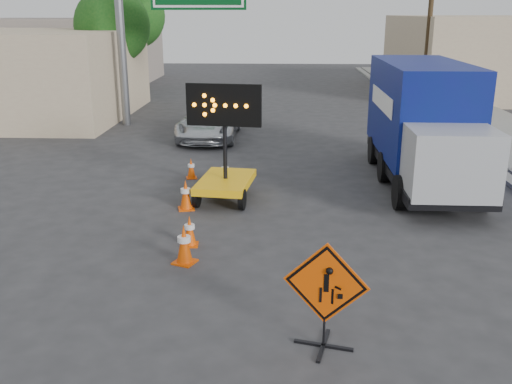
# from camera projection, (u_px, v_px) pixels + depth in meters

# --- Properties ---
(ground) EXTENTS (100.00, 100.00, 0.00)m
(ground) POSITION_uv_depth(u_px,v_px,m) (250.00, 365.00, 8.14)
(ground) COLOR #2D2D30
(ground) RESTS_ON ground
(curb_right) EXTENTS (0.40, 60.00, 0.12)m
(curb_right) POSITION_uv_depth(u_px,v_px,m) (456.00, 140.00, 22.11)
(curb_right) COLOR gray
(curb_right) RESTS_ON ground
(storefront_left_far) EXTENTS (12.00, 10.00, 4.40)m
(storefront_left_far) POSITION_uv_depth(u_px,v_px,m) (65.00, 51.00, 40.48)
(storefront_left_far) COLOR gray
(storefront_left_far) RESTS_ON ground
(building_right_far) EXTENTS (10.00, 14.00, 4.60)m
(building_right_far) POSITION_uv_depth(u_px,v_px,m) (484.00, 54.00, 35.48)
(building_right_far) COLOR #BFAD8A
(building_right_far) RESTS_ON ground
(highway_gantry) EXTENTS (6.18, 0.38, 6.90)m
(highway_gantry) POSITION_uv_depth(u_px,v_px,m) (167.00, 6.00, 23.89)
(highway_gantry) COLOR slate
(highway_gantry) RESTS_ON ground
(utility_pole_far) EXTENTS (1.80, 0.26, 9.00)m
(utility_pole_far) POSITION_uv_depth(u_px,v_px,m) (430.00, 15.00, 29.25)
(utility_pole_far) COLOR #3E2D1A
(utility_pole_far) RESTS_ON ground
(tree_left_near) EXTENTS (3.71, 3.71, 6.03)m
(tree_left_near) POSITION_uv_depth(u_px,v_px,m) (112.00, 26.00, 28.17)
(tree_left_near) COLOR #3E2D1A
(tree_left_near) RESTS_ON ground
(tree_left_far) EXTENTS (4.10, 4.10, 6.66)m
(tree_left_far) POSITION_uv_depth(u_px,v_px,m) (132.00, 16.00, 35.70)
(tree_left_far) COLOR #3E2D1A
(tree_left_far) RESTS_ON ground
(construction_sign) EXTENTS (1.24, 0.89, 1.69)m
(construction_sign) POSITION_uv_depth(u_px,v_px,m) (325.00, 293.00, 8.32)
(construction_sign) COLOR black
(construction_sign) RESTS_ON ground
(arrow_board) EXTENTS (1.95, 2.31, 3.09)m
(arrow_board) POSITION_uv_depth(u_px,v_px,m) (225.00, 175.00, 15.15)
(arrow_board) COLOR #FFB90E
(arrow_board) RESTS_ON ground
(pickup_truck) EXTENTS (2.26, 4.78, 1.32)m
(pickup_truck) POSITION_uv_depth(u_px,v_px,m) (209.00, 122.00, 22.60)
(pickup_truck) COLOR silver
(pickup_truck) RESTS_ON ground
(box_truck) EXTENTS (2.38, 7.28, 3.45)m
(box_truck) POSITION_uv_depth(u_px,v_px,m) (423.00, 130.00, 16.42)
(box_truck) COLOR black
(box_truck) RESTS_ON ground
(cone_a) EXTENTS (0.54, 0.54, 0.81)m
(cone_a) POSITION_uv_depth(u_px,v_px,m) (184.00, 244.00, 11.34)
(cone_a) COLOR #E04804
(cone_a) RESTS_ON ground
(cone_b) EXTENTS (0.37, 0.37, 0.68)m
(cone_b) POSITION_uv_depth(u_px,v_px,m) (190.00, 231.00, 12.22)
(cone_b) COLOR #E04804
(cone_b) RESTS_ON ground
(cone_c) EXTENTS (0.48, 0.48, 0.78)m
(cone_c) POSITION_uv_depth(u_px,v_px,m) (186.00, 195.00, 14.46)
(cone_c) COLOR #E04804
(cone_c) RESTS_ON ground
(cone_d) EXTENTS (0.38, 0.38, 0.63)m
(cone_d) POSITION_uv_depth(u_px,v_px,m) (191.00, 168.00, 17.21)
(cone_d) COLOR #E04804
(cone_d) RESTS_ON ground
(cone_e) EXTENTS (0.37, 0.37, 0.69)m
(cone_e) POSITION_uv_depth(u_px,v_px,m) (225.00, 172.00, 16.70)
(cone_e) COLOR #E04804
(cone_e) RESTS_ON ground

